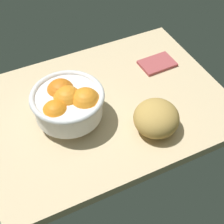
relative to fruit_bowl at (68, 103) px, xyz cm
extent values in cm
cube|color=beige|center=(11.29, 1.58, -8.64)|extent=(73.73, 54.18, 3.00)
cylinder|color=white|center=(-0.07, 0.19, -5.75)|extent=(8.21, 8.21, 2.78)
cylinder|color=white|center=(-0.07, 0.19, -0.98)|extent=(18.79, 18.79, 6.77)
torus|color=white|center=(-0.07, 0.19, 2.40)|extent=(20.39, 20.39, 1.60)
sphere|color=orange|center=(-0.70, 3.67, 0.78)|extent=(8.10, 8.10, 8.10)
sphere|color=orange|center=(4.00, -2.85, 0.83)|extent=(8.41, 8.41, 8.41)
sphere|color=orange|center=(-4.56, -2.77, 0.62)|extent=(7.22, 7.22, 7.22)
sphere|color=orange|center=(-0.07, 0.19, 0.63)|extent=(7.27, 7.27, 7.27)
sphere|color=orange|center=(-0.07, 0.19, 0.79)|extent=(8.19, 8.19, 8.19)
ellipsoid|color=tan|center=(20.21, -13.35, -2.75)|extent=(17.92, 18.00, 8.78)
cube|color=#AD4A4C|center=(35.16, 10.39, -6.62)|extent=(11.73, 8.27, 1.04)
camera|label=1|loc=(-17.59, -63.75, 67.10)|focal=54.99mm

